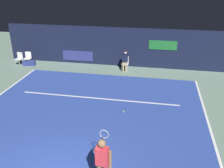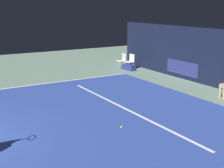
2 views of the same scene
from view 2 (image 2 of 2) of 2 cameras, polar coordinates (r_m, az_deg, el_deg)
The scene contains 8 objects.
ground_plane at distance 10.72m, azimuth -5.47°, elevation -6.01°, with size 31.17×31.17×0.00m, color slate.
court_surface at distance 10.72m, azimuth -5.48°, elevation -5.98°, with size 10.43×10.08×0.01m, color #2D479E.
line_sideline_right at distance 15.37m, azimuth -13.78°, elevation -0.19°, with size 0.10×10.08×0.01m, color white.
line_service at distance 11.53m, azimuth 2.48°, elevation -4.44°, with size 8.14×0.10×0.01m, color white.
courtside_chair_near at distance 18.66m, azimuth 3.26°, elevation 4.14°, with size 0.48×0.46×0.88m.
courtside_chair_far at distance 18.97m, azimuth 1.77°, elevation 4.32°, with size 0.49×0.47×0.88m.
tennis_ball at distance 9.78m, azimuth 1.69°, elevation -7.66°, with size 0.07×0.07×0.07m, color #CCE033.
equipment_bag at distance 18.46m, azimuth 2.96°, elevation 2.96°, with size 0.84×0.32×0.32m, color navy.
Camera 2 is at (9.15, -0.22, 3.62)m, focal length 51.56 mm.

